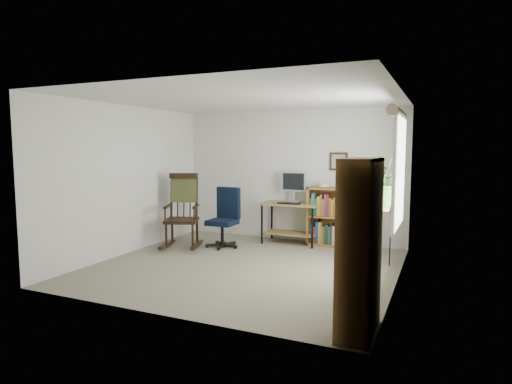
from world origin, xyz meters
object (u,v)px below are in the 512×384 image
at_px(office_chair, 222,217).
at_px(rocking_chair, 182,210).
at_px(low_bookshelf, 335,217).
at_px(tall_bookshelf, 360,247).
at_px(desk, 291,223).

relative_size(office_chair, rocking_chair, 0.81).
height_order(low_bookshelf, tall_bookshelf, tall_bookshelf).
height_order(rocking_chair, low_bookshelf, rocking_chair).
relative_size(desk, tall_bookshelf, 0.62).
xyz_separation_m(desk, rocking_chair, (-1.62, -1.06, 0.28)).
height_order(desk, low_bookshelf, low_bookshelf).
relative_size(desk, low_bookshelf, 0.99).
height_order(office_chair, tall_bookshelf, tall_bookshelf).
xyz_separation_m(office_chair, low_bookshelf, (1.76, 0.89, -0.01)).
distance_m(desk, rocking_chair, 1.96).
bearing_deg(tall_bookshelf, low_bookshelf, 106.74).
distance_m(low_bookshelf, tall_bookshelf, 3.58).
relative_size(rocking_chair, low_bookshelf, 1.26).
bearing_deg(rocking_chair, low_bookshelf, 3.49).
height_order(office_chair, rocking_chair, rocking_chair).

